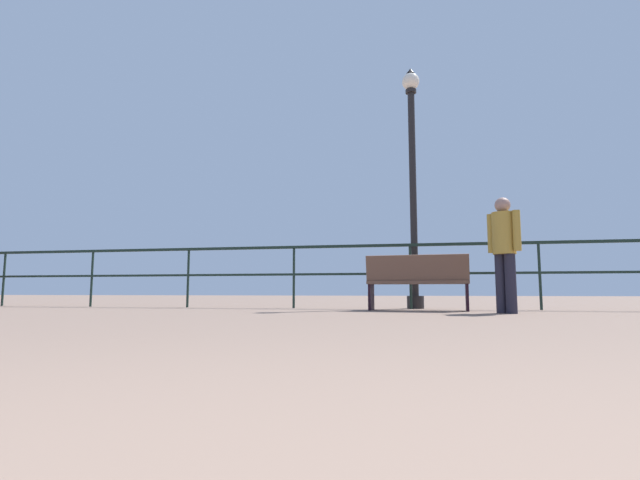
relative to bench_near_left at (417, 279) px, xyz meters
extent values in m
cube|color=black|center=(-0.11, 0.71, 0.60)|extent=(24.71, 0.05, 0.05)
cube|color=black|center=(-0.11, 0.71, 0.11)|extent=(24.71, 0.04, 0.04)
cylinder|color=black|center=(-8.34, 0.71, 0.06)|extent=(0.04, 0.04, 1.09)
cylinder|color=black|center=(-6.29, 0.71, 0.06)|extent=(0.04, 0.04, 1.09)
cylinder|color=black|center=(-4.23, 0.71, 0.06)|extent=(0.04, 0.04, 1.09)
cylinder|color=black|center=(-2.17, 0.71, 0.06)|extent=(0.04, 0.04, 1.09)
cylinder|color=black|center=(-0.11, 0.71, 0.06)|extent=(0.04, 0.04, 1.09)
cylinder|color=black|center=(1.95, 0.71, 0.06)|extent=(0.04, 0.04, 1.09)
cube|color=brown|center=(0.01, 0.08, -0.05)|extent=(1.58, 0.53, 0.05)
cube|color=brown|center=(-0.01, -0.11, 0.16)|extent=(1.56, 0.23, 0.42)
cube|color=black|center=(0.74, 0.03, -0.27)|extent=(0.07, 0.38, 0.44)
cube|color=black|center=(0.75, 0.19, 0.09)|extent=(0.06, 0.30, 0.04)
cube|color=black|center=(-0.73, 0.13, -0.27)|extent=(0.07, 0.38, 0.44)
cube|color=black|center=(-0.72, 0.29, 0.09)|extent=(0.06, 0.30, 0.04)
cylinder|color=black|center=(-0.04, 0.94, -0.38)|extent=(0.29, 0.29, 0.22)
cylinder|color=black|center=(-0.04, 0.94, 1.57)|extent=(0.12, 0.12, 3.69)
cylinder|color=black|center=(-0.04, 0.94, 3.45)|extent=(0.20, 0.20, 0.06)
sphere|color=#F0E4CC|center=(-0.04, 0.94, 3.64)|extent=(0.32, 0.32, 0.32)
cone|color=black|center=(-0.04, 0.94, 3.84)|extent=(0.15, 0.15, 0.10)
cylinder|color=#22202D|center=(1.14, -0.56, -0.08)|extent=(0.15, 0.15, 0.81)
cylinder|color=#22202D|center=(1.24, -0.67, -0.08)|extent=(0.15, 0.15, 0.81)
cylinder|color=#A98432|center=(1.19, -0.62, 0.62)|extent=(0.31, 0.31, 0.58)
cylinder|color=#A98432|center=(1.05, -0.47, 0.63)|extent=(0.10, 0.10, 0.55)
cylinder|color=#A98432|center=(1.33, -0.76, 0.63)|extent=(0.10, 0.10, 0.55)
sphere|color=#9F776A|center=(1.19, -0.62, 1.01)|extent=(0.21, 0.21, 0.21)
camera|label=1|loc=(-0.01, -7.44, -0.18)|focal=26.27mm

